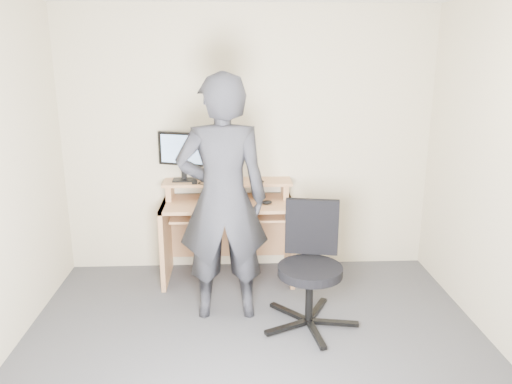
{
  "coord_description": "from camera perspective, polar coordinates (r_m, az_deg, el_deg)",
  "views": [
    {
      "loc": [
        -0.15,
        -2.94,
        2.06
      ],
      "look_at": [
        0.04,
        1.05,
        0.95
      ],
      "focal_mm": 35.0,
      "sensor_mm": 36.0,
      "label": 1
    }
  ],
  "objects": [
    {
      "name": "smartphone",
      "position": [
        4.67,
        0.24,
        1.33
      ],
      "size": [
        0.1,
        0.14,
        0.01
      ],
      "primitive_type": "cube",
      "rotation": [
        0.0,
        0.0,
        0.31
      ],
      "color": "black",
      "rests_on": "desk"
    },
    {
      "name": "mouse",
      "position": [
        4.49,
        1.24,
        -1.19
      ],
      "size": [
        0.1,
        0.07,
        0.04
      ],
      "primitive_type": "ellipsoid",
      "rotation": [
        0.0,
        0.0,
        0.1
      ],
      "color": "black",
      "rests_on": "desk"
    },
    {
      "name": "ground",
      "position": [
        3.59,
        0.13,
        -19.46
      ],
      "size": [
        3.5,
        3.5,
        0.0
      ],
      "primitive_type": "plane",
      "color": "#47484C",
      "rests_on": "ground"
    },
    {
      "name": "back_wall",
      "position": [
        4.76,
        -0.9,
        5.73
      ],
      "size": [
        3.5,
        0.02,
        2.5
      ],
      "primitive_type": "cube",
      "color": "beige",
      "rests_on": "ground"
    },
    {
      "name": "headphones",
      "position": [
        4.72,
        -4.09,
        1.47
      ],
      "size": [
        0.2,
        0.2,
        0.06
      ],
      "primitive_type": "torus",
      "rotation": [
        0.26,
        0.0,
        -0.33
      ],
      "color": "silver",
      "rests_on": "desk"
    },
    {
      "name": "monitor",
      "position": [
        4.66,
        -8.33,
        4.54
      ],
      "size": [
        0.47,
        0.19,
        0.46
      ],
      "rotation": [
        0.0,
        0.0,
        -0.32
      ],
      "color": "black",
      "rests_on": "desk"
    },
    {
      "name": "keyboard",
      "position": [
        4.52,
        -3.68,
        -2.46
      ],
      "size": [
        0.48,
        0.23,
        0.03
      ],
      "primitive_type": "cube",
      "rotation": [
        0.0,
        0.0,
        -0.1
      ],
      "color": "black",
      "rests_on": "desk"
    },
    {
      "name": "desk",
      "position": [
        4.72,
        -3.21,
        -3.2
      ],
      "size": [
        1.2,
        0.6,
        0.91
      ],
      "color": "tan",
      "rests_on": "ground"
    },
    {
      "name": "office_chair",
      "position": [
        3.91,
        6.25,
        -7.82
      ],
      "size": [
        0.75,
        0.74,
        0.94
      ],
      "rotation": [
        0.0,
        0.0,
        -0.18
      ],
      "color": "black",
      "rests_on": "ground"
    },
    {
      "name": "person",
      "position": [
        3.86,
        -3.83,
        -0.89
      ],
      "size": [
        0.72,
        0.49,
        1.94
      ],
      "primitive_type": "imported",
      "rotation": [
        0.0,
        0.0,
        3.17
      ],
      "color": "black",
      "rests_on": "ground"
    },
    {
      "name": "travel_mug",
      "position": [
        4.69,
        -2.52,
        2.48
      ],
      "size": [
        0.1,
        0.1,
        0.18
      ],
      "primitive_type": "cylinder",
      "rotation": [
        0.0,
        0.0,
        -0.21
      ],
      "color": "silver",
      "rests_on": "desk"
    },
    {
      "name": "external_drive",
      "position": [
        4.68,
        -3.63,
        2.53
      ],
      "size": [
        0.1,
        0.14,
        0.2
      ],
      "primitive_type": "cube",
      "rotation": [
        0.0,
        0.0,
        0.22
      ],
      "color": "black",
      "rests_on": "desk"
    },
    {
      "name": "charger",
      "position": [
        4.6,
        -7.03,
        1.14
      ],
      "size": [
        0.05,
        0.04,
        0.03
      ],
      "primitive_type": "cube",
      "rotation": [
        0.0,
        0.0,
        -0.07
      ],
      "color": "black",
      "rests_on": "desk"
    }
  ]
}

